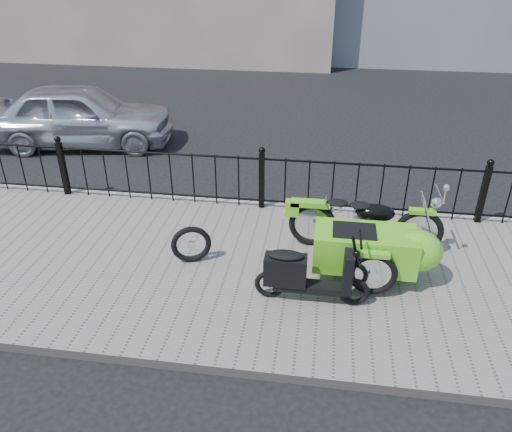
# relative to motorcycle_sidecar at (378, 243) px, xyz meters

# --- Properties ---
(ground) EXTENTS (120.00, 120.00, 0.00)m
(ground) POSITION_rel_motorcycle_sidecar_xyz_m (-1.77, 0.41, -0.59)
(ground) COLOR black
(ground) RESTS_ON ground
(sidewalk) EXTENTS (30.00, 3.80, 0.12)m
(sidewalk) POSITION_rel_motorcycle_sidecar_xyz_m (-1.77, -0.09, -0.53)
(sidewalk) COLOR gray
(sidewalk) RESTS_ON ground
(curb) EXTENTS (30.00, 0.10, 0.12)m
(curb) POSITION_rel_motorcycle_sidecar_xyz_m (-1.77, 1.85, -0.53)
(curb) COLOR gray
(curb) RESTS_ON ground
(iron_fence) EXTENTS (14.11, 0.11, 1.08)m
(iron_fence) POSITION_rel_motorcycle_sidecar_xyz_m (-1.77, 1.71, -0.01)
(iron_fence) COLOR black
(iron_fence) RESTS_ON sidewalk
(motorcycle_sidecar) EXTENTS (2.28, 1.48, 0.98)m
(motorcycle_sidecar) POSITION_rel_motorcycle_sidecar_xyz_m (0.00, 0.00, 0.00)
(motorcycle_sidecar) COLOR black
(motorcycle_sidecar) RESTS_ON sidewalk
(scooter) EXTENTS (1.42, 0.41, 0.96)m
(scooter) POSITION_rel_motorcycle_sidecar_xyz_m (-0.92, -0.71, -0.10)
(scooter) COLOR black
(scooter) RESTS_ON sidewalk
(spare_tire) EXTENTS (0.55, 0.27, 0.56)m
(spare_tire) POSITION_rel_motorcycle_sidecar_xyz_m (-2.51, -0.08, -0.19)
(spare_tire) COLOR black
(spare_tire) RESTS_ON sidewalk
(sedan_car) EXTENTS (4.26, 2.26, 1.38)m
(sedan_car) POSITION_rel_motorcycle_sidecar_xyz_m (-6.22, 4.39, 0.10)
(sedan_car) COLOR silver
(sedan_car) RESTS_ON ground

